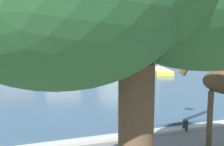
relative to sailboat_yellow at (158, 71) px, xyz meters
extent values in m
cube|color=#334C60|center=(-12.91, 5.70, -0.26)|extent=(90.97, 47.80, 0.27)
cube|color=#ADA89E|center=(-12.91, -18.45, -0.33)|extent=(90.97, 0.50, 0.12)
cylinder|color=#42331E|center=(-9.71, -20.93, 0.76)|extent=(0.17, 0.17, 2.31)
cylinder|color=#42331E|center=(-9.40, -20.62, 0.76)|extent=(0.17, 0.17, 2.31)
cylinder|color=#42331E|center=(-9.93, -20.39, 3.35)|extent=(1.03, 1.04, 1.97)
ellipsoid|color=#42331E|center=(-10.28, -20.04, 4.28)|extent=(0.59, 0.59, 0.29)
cone|color=#42331E|center=(-10.33, -20.10, 4.51)|extent=(0.06, 0.06, 0.17)
cone|color=#42331E|center=(-10.23, -19.99, 4.51)|extent=(0.06, 0.06, 0.17)
cube|color=gold|center=(-0.20, -0.65, -0.05)|extent=(3.78, 6.94, 0.68)
ellipsoid|color=gold|center=(0.73, 2.38, -0.05)|extent=(2.33, 2.74, 0.65)
cube|color=#DFCD77|center=(-0.20, -0.65, 0.32)|extent=(3.71, 6.80, 0.06)
cylinder|color=silver|center=(-0.05, -0.17, 3.38)|extent=(0.12, 0.12, 6.18)
cylinder|color=silver|center=(-0.40, -1.29, 1.19)|extent=(0.76, 2.25, 0.08)
cylinder|color=#232326|center=(-9.00, -18.60, -0.14)|extent=(0.24, 0.24, 0.50)
cube|color=gray|center=(-18.40, 32.73, 4.43)|extent=(7.21, 5.47, 9.64)
cube|color=#42424C|center=(-18.40, 32.73, 9.65)|extent=(7.36, 5.58, 0.80)
cube|color=beige|center=(-8.40, 32.10, 4.79)|extent=(7.70, 7.50, 10.36)
cube|color=#42424C|center=(-8.40, 32.10, 10.37)|extent=(7.85, 7.65, 0.80)
cube|color=beige|center=(4.88, 32.15, 5.94)|extent=(6.57, 6.72, 12.65)
cube|color=#51281E|center=(4.88, 32.15, 12.66)|extent=(6.70, 6.85, 0.80)
camera|label=1|loc=(-15.57, -27.69, 3.58)|focal=39.33mm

